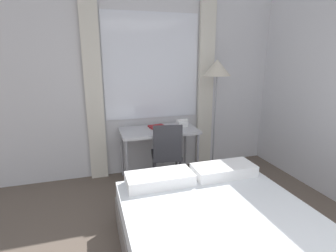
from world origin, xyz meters
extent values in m
cube|color=silver|center=(0.00, 3.38, 1.35)|extent=(4.84, 0.05, 2.70)
cube|color=white|center=(-0.02, 3.35, 1.60)|extent=(1.40, 0.01, 1.50)
cube|color=beige|center=(-0.86, 3.31, 1.30)|extent=(0.24, 0.06, 2.60)
cube|color=beige|center=(0.82, 3.31, 1.30)|extent=(0.24, 0.06, 2.60)
cube|color=#B2B2B7|center=(-0.02, 3.01, 0.74)|extent=(1.08, 0.58, 0.04)
cylinder|color=gray|center=(-0.52, 2.75, 0.36)|extent=(0.04, 0.04, 0.72)
cylinder|color=gray|center=(0.48, 2.75, 0.36)|extent=(0.04, 0.04, 0.72)
cylinder|color=gray|center=(-0.52, 3.26, 0.36)|extent=(0.04, 0.04, 0.72)
cylinder|color=gray|center=(0.48, 3.26, 0.36)|extent=(0.04, 0.04, 0.72)
cube|color=#333338|center=(0.04, 2.83, 0.42)|extent=(0.47, 0.47, 0.05)
cube|color=#333338|center=(0.01, 2.65, 0.68)|extent=(0.38, 0.10, 0.45)
cylinder|color=#333338|center=(-0.16, 2.69, 0.20)|extent=(0.03, 0.03, 0.40)
cylinder|color=#333338|center=(0.18, 2.63, 0.20)|extent=(0.03, 0.03, 0.40)
cylinder|color=#333338|center=(-0.09, 3.03, 0.20)|extent=(0.03, 0.03, 0.40)
cylinder|color=#333338|center=(0.24, 2.97, 0.20)|extent=(0.03, 0.03, 0.40)
cube|color=silver|center=(0.07, 1.15, 0.38)|extent=(1.60, 1.95, 0.18)
cube|color=white|center=(-0.29, 1.94, 0.54)|extent=(0.69, 0.32, 0.12)
cube|color=white|center=(0.44, 1.94, 0.54)|extent=(0.69, 0.32, 0.12)
cylinder|color=#4C4C51|center=(0.84, 2.98, 0.01)|extent=(0.31, 0.31, 0.03)
cylinder|color=gray|center=(0.84, 2.98, 0.76)|extent=(0.02, 0.02, 1.46)
cone|color=beige|center=(0.84, 2.98, 1.60)|extent=(0.39, 0.39, 0.23)
cube|color=white|center=(0.36, 3.07, 0.79)|extent=(0.14, 0.13, 0.08)
cube|color=white|center=(0.36, 3.07, 0.85)|extent=(0.16, 0.05, 0.02)
cube|color=maroon|center=(-0.01, 3.09, 0.77)|extent=(0.25, 0.24, 0.02)
cube|color=white|center=(-0.01, 3.09, 0.77)|extent=(0.24, 0.23, 0.01)
camera|label=1|loc=(-0.93, -0.44, 1.77)|focal=28.00mm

